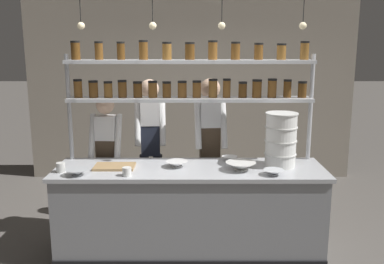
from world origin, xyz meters
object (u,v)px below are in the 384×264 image
(spice_shelf_unit, at_px, (189,83))
(chef_center, at_px, (150,141))
(chef_right, at_px, (209,143))
(prep_bowl_near_left, at_px, (240,166))
(prep_bowl_center_front, at_px, (176,164))
(prep_bowl_near_right, at_px, (76,172))
(prep_bowl_center_back, at_px, (273,172))
(cutting_board, at_px, (114,167))
(container_stack, at_px, (280,140))
(serving_cup_by_board, at_px, (126,172))
(prep_bowl_far_left, at_px, (229,158))
(chef_left, at_px, (106,156))
(serving_cup_front, at_px, (60,168))

(spice_shelf_unit, relative_size, chef_center, 1.49)
(chef_right, height_order, prep_bowl_near_left, chef_right)
(prep_bowl_near_left, xyz_separation_m, prep_bowl_center_front, (-0.63, 0.11, -0.01))
(chef_center, distance_m, prep_bowl_near_right, 1.22)
(spice_shelf_unit, height_order, prep_bowl_near_left, spice_shelf_unit)
(spice_shelf_unit, relative_size, chef_right, 1.47)
(prep_bowl_center_front, xyz_separation_m, prep_bowl_center_back, (0.92, -0.27, -0.00))
(spice_shelf_unit, relative_size, cutting_board, 6.46)
(container_stack, relative_size, serving_cup_by_board, 6.42)
(container_stack, distance_m, prep_bowl_near_right, 2.02)
(container_stack, height_order, prep_bowl_center_back, container_stack)
(chef_center, height_order, container_stack, chef_center)
(cutting_board, distance_m, prep_bowl_center_back, 1.57)
(prep_bowl_far_left, bearing_deg, prep_bowl_near_left, -77.56)
(chef_center, relative_size, prep_bowl_far_left, 10.30)
(chef_left, xyz_separation_m, prep_bowl_center_back, (1.73, -0.79, 0.05))
(container_stack, height_order, prep_bowl_near_left, container_stack)
(chef_center, distance_m, serving_cup_by_board, 1.09)
(cutting_board, relative_size, serving_cup_by_board, 4.68)
(prep_bowl_far_left, distance_m, serving_cup_by_board, 1.15)
(container_stack, xyz_separation_m, prep_bowl_center_back, (-0.12, -0.30, -0.25))
(prep_bowl_center_back, relative_size, serving_cup_by_board, 2.28)
(prep_bowl_near_left, bearing_deg, prep_bowl_center_back, -28.51)
(spice_shelf_unit, bearing_deg, prep_bowl_center_back, -35.92)
(prep_bowl_near_left, bearing_deg, chef_center, 137.10)
(serving_cup_by_board, bearing_deg, serving_cup_front, 169.90)
(spice_shelf_unit, height_order, prep_bowl_center_back, spice_shelf_unit)
(prep_bowl_center_front, distance_m, serving_cup_by_board, 0.55)
(serving_cup_front, bearing_deg, prep_bowl_center_back, -2.65)
(prep_bowl_center_front, xyz_separation_m, serving_cup_front, (-1.12, -0.18, 0.02))
(spice_shelf_unit, relative_size, serving_cup_by_board, 30.26)
(prep_bowl_center_front, bearing_deg, serving_cup_front, -171.04)
(chef_left, bearing_deg, cutting_board, -68.73)
(prep_bowl_near_left, bearing_deg, prep_bowl_far_left, 102.44)
(prep_bowl_center_front, height_order, prep_bowl_far_left, prep_bowl_center_front)
(prep_bowl_far_left, bearing_deg, container_stack, -23.55)
(container_stack, xyz_separation_m, serving_cup_by_board, (-1.50, -0.32, -0.23))
(chef_left, bearing_deg, prep_bowl_near_left, -20.77)
(chef_left, height_order, prep_bowl_near_left, chef_left)
(prep_bowl_center_front, bearing_deg, container_stack, 1.65)
(prep_bowl_center_front, relative_size, prep_bowl_far_left, 1.31)
(prep_bowl_center_back, xyz_separation_m, serving_cup_by_board, (-1.38, -0.02, 0.02))
(chef_center, bearing_deg, prep_bowl_far_left, -36.15)
(spice_shelf_unit, height_order, chef_center, spice_shelf_unit)
(container_stack, height_order, cutting_board, container_stack)
(prep_bowl_center_front, bearing_deg, chef_right, 59.09)
(container_stack, xyz_separation_m, prep_bowl_near_right, (-1.98, -0.31, -0.25))
(prep_bowl_center_back, height_order, prep_bowl_far_left, prep_bowl_center_back)
(chef_center, bearing_deg, chef_left, -154.93)
(chef_center, distance_m, serving_cup_front, 1.24)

